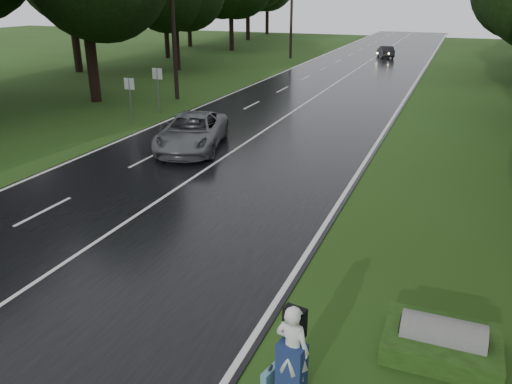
# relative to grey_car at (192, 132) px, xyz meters

# --- Properties ---
(ground) EXTENTS (160.00, 160.00, 0.00)m
(ground) POSITION_rel_grey_car_xyz_m (1.91, -10.16, -0.82)
(ground) COLOR #244414
(ground) RESTS_ON ground
(road) EXTENTS (12.00, 140.00, 0.04)m
(road) POSITION_rel_grey_car_xyz_m (1.91, 9.84, -0.80)
(road) COLOR black
(road) RESTS_ON ground
(lane_center) EXTENTS (0.12, 140.00, 0.01)m
(lane_center) POSITION_rel_grey_car_xyz_m (1.91, 9.84, -0.77)
(lane_center) COLOR silver
(lane_center) RESTS_ON road
(grey_car) EXTENTS (3.98, 6.07, 1.55)m
(grey_car) POSITION_rel_grey_car_xyz_m (0.00, 0.00, 0.00)
(grey_car) COLOR #505355
(grey_car) RESTS_ON road
(far_car) EXTENTS (2.45, 3.93, 1.22)m
(far_car) POSITION_rel_grey_car_xyz_m (2.95, 38.89, -0.16)
(far_car) COLOR black
(far_car) RESTS_ON road
(hitchhiker) EXTENTS (0.71, 0.66, 1.77)m
(hitchhiker) POSITION_rel_grey_car_xyz_m (8.87, -12.69, 0.00)
(hitchhiker) COLOR silver
(hitchhiker) RESTS_ON ground
(suitcase) EXTENTS (0.24, 0.46, 0.32)m
(suitcase) POSITION_rel_grey_car_xyz_m (8.47, -12.70, -0.66)
(suitcase) COLOR teal
(suitcase) RESTS_ON ground
(culvert) EXTENTS (1.59, 0.79, 0.79)m
(culvert) POSITION_rel_grey_car_xyz_m (11.32, -10.67, -0.82)
(culvert) COLOR slate
(culvert) RESTS_ON ground
(utility_pole_mid) EXTENTS (1.80, 0.28, 9.64)m
(utility_pole_mid) POSITION_rel_grey_car_xyz_m (-6.59, 10.03, -0.82)
(utility_pole_mid) COLOR black
(utility_pole_mid) RESTS_ON ground
(utility_pole_far) EXTENTS (1.80, 0.28, 10.57)m
(utility_pole_far) POSITION_rel_grey_car_xyz_m (-6.59, 34.50, -0.82)
(utility_pole_far) COLOR black
(utility_pole_far) RESTS_ON ground
(road_sign_a) EXTENTS (0.60, 0.10, 2.49)m
(road_sign_a) POSITION_rel_grey_car_xyz_m (-5.29, 2.96, -0.82)
(road_sign_a) COLOR white
(road_sign_a) RESTS_ON ground
(road_sign_b) EXTENTS (0.64, 0.10, 2.65)m
(road_sign_b) POSITION_rel_grey_car_xyz_m (-5.29, 5.73, -0.82)
(road_sign_b) COLOR white
(road_sign_b) RESTS_ON ground
(tree_left_d) EXTENTS (9.03, 9.03, 14.10)m
(tree_left_d) POSITION_rel_grey_car_xyz_m (-11.17, 7.37, -0.82)
(tree_left_d) COLOR black
(tree_left_d) RESTS_ON ground
(tree_left_e) EXTENTS (8.00, 8.00, 12.51)m
(tree_left_e) POSITION_rel_grey_car_xyz_m (-13.61, 22.19, -0.82)
(tree_left_e) COLOR black
(tree_left_e) RESTS_ON ground
(tree_left_f) EXTENTS (9.15, 9.15, 14.30)m
(tree_left_f) POSITION_rel_grey_car_xyz_m (-15.85, 39.44, -0.82)
(tree_left_f) COLOR black
(tree_left_f) RESTS_ON ground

